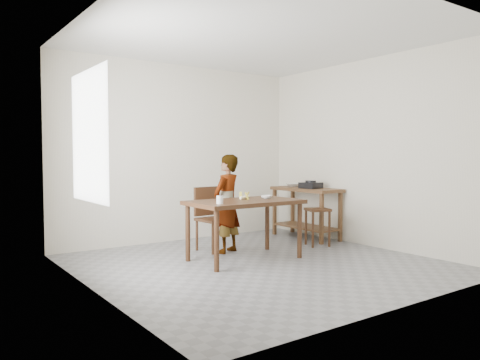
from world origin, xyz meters
TOP-DOWN VIEW (x-y plane):
  - floor at (0.00, 0.00)m, footprint 4.00×4.00m
  - ceiling at (0.00, 0.00)m, footprint 4.00×4.00m
  - wall_back at (0.00, 2.02)m, footprint 4.00×0.04m
  - wall_front at (0.00, -2.02)m, footprint 4.00×0.04m
  - wall_left at (-2.02, 0.00)m, footprint 0.04×4.00m
  - wall_right at (2.02, 0.00)m, footprint 0.04×4.00m
  - window_pane at (-1.97, 0.20)m, footprint 0.02×1.10m
  - dining_table at (0.00, 0.30)m, footprint 1.40×0.80m
  - prep_counter at (1.72, 1.00)m, footprint 0.50×1.20m
  - child at (0.06, 0.79)m, footprint 0.57×0.49m
  - dining_chair at (-0.00, 0.98)m, footprint 0.46×0.46m
  - stool at (1.40, 0.42)m, footprint 0.40×0.40m
  - glass_tumbler at (-0.50, 0.11)m, footprint 0.08×0.08m
  - small_bowl at (0.36, 0.31)m, footprint 0.16×0.16m
  - banana at (0.09, 0.42)m, footprint 0.20×0.16m
  - serving_bowl at (1.75, 1.34)m, footprint 0.27×0.27m
  - gas_burner at (1.69, 0.87)m, footprint 0.32×0.32m

SIDE VIEW (x-z plane):
  - floor at x=0.00m, z-range -0.04..0.00m
  - stool at x=1.40m, z-range 0.00..0.55m
  - dining_table at x=0.00m, z-range 0.00..0.75m
  - prep_counter at x=1.72m, z-range 0.00..0.80m
  - dining_chair at x=0.00m, z-range 0.00..0.87m
  - child at x=0.06m, z-range 0.00..1.32m
  - small_bowl at x=0.36m, z-range 0.75..0.80m
  - banana at x=0.09m, z-range 0.75..0.82m
  - glass_tumbler at x=-0.50m, z-range 0.75..0.85m
  - serving_bowl at x=1.75m, z-range 0.80..0.85m
  - gas_burner at x=1.69m, z-range 0.80..0.89m
  - wall_back at x=0.00m, z-range 0.00..2.70m
  - wall_front at x=0.00m, z-range 0.00..2.70m
  - wall_left at x=-2.02m, z-range 0.00..2.70m
  - wall_right at x=2.02m, z-range 0.00..2.70m
  - window_pane at x=-1.97m, z-range 0.85..2.15m
  - ceiling at x=0.00m, z-range 2.70..2.74m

